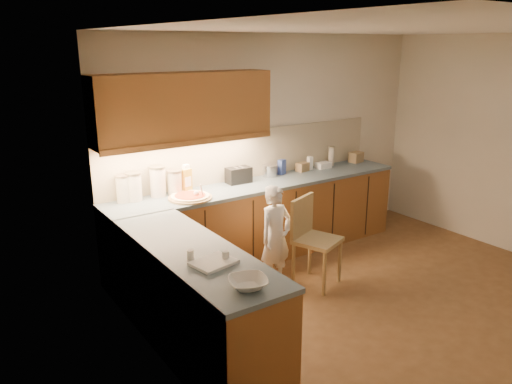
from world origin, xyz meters
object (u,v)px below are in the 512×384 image
at_px(child, 276,238).
at_px(oil_jug, 186,180).
at_px(pizza_on_board, 190,197).
at_px(wooden_chair, 311,235).
at_px(toaster, 239,175).

xyz_separation_m(child, oil_jug, (-0.56, 0.87, 0.51)).
relative_size(pizza_on_board, child, 0.41).
bearing_deg(wooden_chair, oil_jug, 111.59).
distance_m(wooden_chair, oil_jug, 1.46).
height_order(oil_jug, toaster, oil_jug).
relative_size(pizza_on_board, oil_jug, 1.46).
xyz_separation_m(wooden_chair, oil_jug, (-0.93, 1.00, 0.52)).
relative_size(child, wooden_chair, 1.17).
bearing_deg(pizza_on_board, oil_jug, 72.51).
distance_m(pizza_on_board, oil_jug, 0.26).
bearing_deg(toaster, oil_jug, -175.53).
height_order(pizza_on_board, toaster, toaster).
distance_m(pizza_on_board, child, 0.99).
bearing_deg(oil_jug, pizza_on_board, -107.49).
height_order(child, oil_jug, oil_jug).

